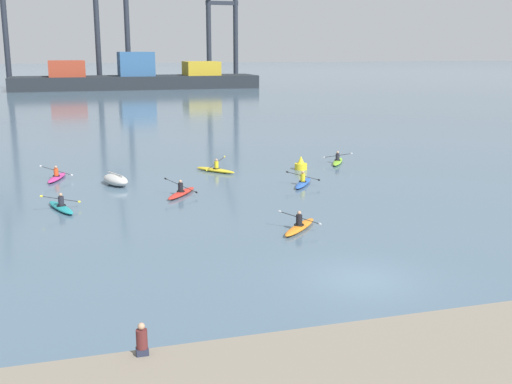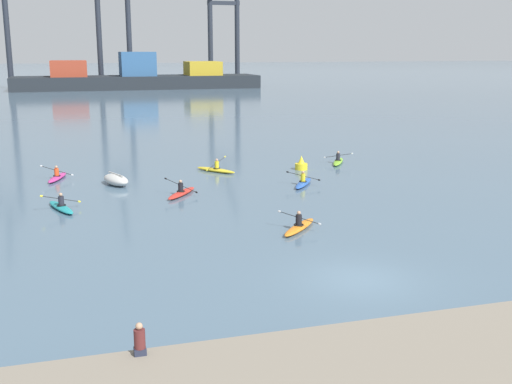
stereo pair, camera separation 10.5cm
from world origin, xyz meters
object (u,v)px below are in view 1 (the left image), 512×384
at_px(kayak_orange, 300,226).
at_px(kayak_lime, 338,161).
at_px(channel_buoy, 301,165).
at_px(kayak_magenta, 57,177).
at_px(kayak_yellow, 215,169).
at_px(container_barge, 136,78).
at_px(gantry_crane_east_mid, 222,19).
at_px(kayak_blue, 303,183).
at_px(kayak_teal, 61,207).
at_px(capsized_dinghy, 116,180).
at_px(kayak_red, 181,192).
at_px(seated_onlooker, 142,341).
at_px(gantry_crane_west_mid, 112,14).

height_order(kayak_orange, kayak_lime, same).
height_order(channel_buoy, kayak_magenta, channel_buoy).
xyz_separation_m(kayak_magenta, kayak_yellow, (10.73, -0.39, -0.00)).
distance_m(container_barge, kayak_orange, 115.22).
relative_size(gantry_crane_east_mid, kayak_yellow, 10.14).
xyz_separation_m(channel_buoy, kayak_yellow, (-6.10, 0.90, -0.19)).
relative_size(kayak_blue, kayak_teal, 0.93).
relative_size(capsized_dinghy, kayak_blue, 0.89).
height_order(channel_buoy, kayak_red, kayak_red).
relative_size(container_barge, gantry_crane_east_mid, 1.71).
bearing_deg(gantry_crane_east_mid, kayak_red, -104.83).
relative_size(capsized_dinghy, kayak_yellow, 0.92).
bearing_deg(kayak_red, kayak_lime, 28.75).
bearing_deg(seated_onlooker, kayak_blue, 59.43).
distance_m(kayak_teal, kayak_red, 7.02).
height_order(gantry_crane_east_mid, capsized_dinghy, gantry_crane_east_mid).
relative_size(gantry_crane_east_mid, kayak_blue, 9.84).
relative_size(container_barge, kayak_yellow, 17.30).
xyz_separation_m(container_barge, seated_onlooker, (-13.30, -126.97, -1.37)).
bearing_deg(kayak_yellow, kayak_teal, -141.87).
distance_m(kayak_red, seated_onlooker, 21.26).
relative_size(channel_buoy, kayak_teal, 0.29).
xyz_separation_m(kayak_blue, kayak_yellow, (-4.35, 5.98, 0.00)).
bearing_deg(gantry_crane_east_mid, container_barge, -151.87).
height_order(kayak_orange, kayak_red, kayak_red).
height_order(channel_buoy, kayak_yellow, kayak_yellow).
distance_m(container_barge, channel_buoy, 100.58).
distance_m(channel_buoy, kayak_teal, 18.08).
bearing_deg(capsized_dinghy, kayak_orange, -59.15).
bearing_deg(seated_onlooker, kayak_lime, 57.35).
bearing_deg(kayak_magenta, seated_onlooker, -84.91).
height_order(kayak_blue, kayak_red, kayak_red).
xyz_separation_m(gantry_crane_west_mid, seated_onlooker, (-9.28, -134.47, -15.25)).
relative_size(capsized_dinghy, seated_onlooker, 3.15).
bearing_deg(kayak_yellow, gantry_crane_west_mid, 89.46).
bearing_deg(kayak_blue, capsized_dinghy, 163.56).
xyz_separation_m(kayak_lime, kayak_teal, (-20.12, -8.88, -0.00)).
distance_m(capsized_dinghy, kayak_magenta, 4.70).
relative_size(kayak_orange, kayak_yellow, 0.95).
height_order(kayak_lime, kayak_teal, kayak_teal).
distance_m(container_barge, capsized_dinghy, 102.98).
height_order(kayak_blue, kayak_magenta, kayak_magenta).
bearing_deg(kayak_teal, kayak_blue, 8.53).
distance_m(container_barge, kayak_magenta, 100.53).
relative_size(kayak_orange, kayak_lime, 0.91).
height_order(kayak_blue, kayak_yellow, kayak_yellow).
relative_size(capsized_dinghy, kayak_teal, 0.83).
height_order(gantry_crane_west_mid, seated_onlooker, gantry_crane_west_mid).
xyz_separation_m(gantry_crane_east_mid, kayak_red, (-31.35, -118.40, -15.57)).
xyz_separation_m(kayak_blue, kayak_teal, (-14.78, -2.22, 0.00)).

